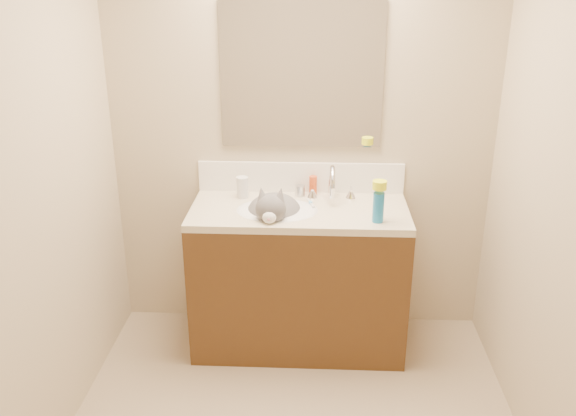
# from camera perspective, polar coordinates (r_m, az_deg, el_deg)

# --- Properties ---
(room_shell) EXTENTS (2.24, 2.54, 2.52)m
(room_shell) POSITION_cam_1_polar(r_m,az_deg,el_deg) (2.23, 0.41, 5.68)
(room_shell) COLOR tan
(room_shell) RESTS_ON ground
(vanity_cabinet) EXTENTS (1.20, 0.55, 0.82)m
(vanity_cabinet) POSITION_cam_1_polar(r_m,az_deg,el_deg) (3.54, 1.01, -6.79)
(vanity_cabinet) COLOR #472B13
(vanity_cabinet) RESTS_ON ground
(counter_slab) EXTENTS (1.20, 0.55, 0.04)m
(counter_slab) POSITION_cam_1_polar(r_m,az_deg,el_deg) (3.36, 1.06, -0.34)
(counter_slab) COLOR beige
(counter_slab) RESTS_ON vanity_cabinet
(basin) EXTENTS (0.45, 0.36, 0.14)m
(basin) POSITION_cam_1_polar(r_m,az_deg,el_deg) (3.36, -1.01, -1.28)
(basin) COLOR white
(basin) RESTS_ON vanity_cabinet
(faucet) EXTENTS (0.28, 0.20, 0.21)m
(faucet) POSITION_cam_1_polar(r_m,az_deg,el_deg) (3.45, 4.13, 2.10)
(faucet) COLOR silver
(faucet) RESTS_ON counter_slab
(cat) EXTENTS (0.35, 0.44, 0.33)m
(cat) POSITION_cam_1_polar(r_m,az_deg,el_deg) (3.34, -1.33, -0.53)
(cat) COLOR #565456
(cat) RESTS_ON basin
(backsplash) EXTENTS (1.20, 0.02, 0.18)m
(backsplash) POSITION_cam_1_polar(r_m,az_deg,el_deg) (3.57, 1.20, 2.89)
(backsplash) COLOR white
(backsplash) RESTS_ON counter_slab
(mirror) EXTENTS (0.90, 0.02, 0.80)m
(mirror) POSITION_cam_1_polar(r_m,az_deg,el_deg) (3.42, 1.28, 12.27)
(mirror) COLOR white
(mirror) RESTS_ON room_shell
(pill_bottle) EXTENTS (0.07, 0.07, 0.12)m
(pill_bottle) POSITION_cam_1_polar(r_m,az_deg,el_deg) (3.50, -4.28, 1.94)
(pill_bottle) COLOR silver
(pill_bottle) RESTS_ON counter_slab
(pill_label) EXTENTS (0.06, 0.06, 0.04)m
(pill_label) POSITION_cam_1_polar(r_m,az_deg,el_deg) (3.50, -4.27, 1.69)
(pill_label) COLOR orange
(pill_label) RESTS_ON pill_bottle
(silver_jar) EXTENTS (0.06, 0.06, 0.06)m
(silver_jar) POSITION_cam_1_polar(r_m,az_deg,el_deg) (3.52, 1.14, 1.63)
(silver_jar) COLOR #B7B7BC
(silver_jar) RESTS_ON counter_slab
(amber_bottle) EXTENTS (0.05, 0.05, 0.11)m
(amber_bottle) POSITION_cam_1_polar(r_m,az_deg,el_deg) (3.54, 2.36, 2.12)
(amber_bottle) COLOR #CE4518
(amber_bottle) RESTS_ON counter_slab
(toothbrush) EXTENTS (0.05, 0.13, 0.01)m
(toothbrush) POSITION_cam_1_polar(r_m,az_deg,el_deg) (3.41, 2.13, 0.46)
(toothbrush) COLOR silver
(toothbrush) RESTS_ON counter_slab
(toothbrush_head) EXTENTS (0.02, 0.03, 0.01)m
(toothbrush_head) POSITION_cam_1_polar(r_m,az_deg,el_deg) (3.41, 2.13, 0.50)
(toothbrush_head) COLOR #6FBBEC
(toothbrush_head) RESTS_ON counter_slab
(spray_can) EXTENTS (0.06, 0.06, 0.16)m
(spray_can) POSITION_cam_1_polar(r_m,az_deg,el_deg) (3.18, 8.45, 0.06)
(spray_can) COLOR #1970B2
(spray_can) RESTS_ON counter_slab
(spray_cap) EXTENTS (0.08, 0.08, 0.04)m
(spray_cap) POSITION_cam_1_polar(r_m,az_deg,el_deg) (3.14, 8.57, 2.14)
(spray_cap) COLOR #EDFF1A
(spray_cap) RESTS_ON spray_can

